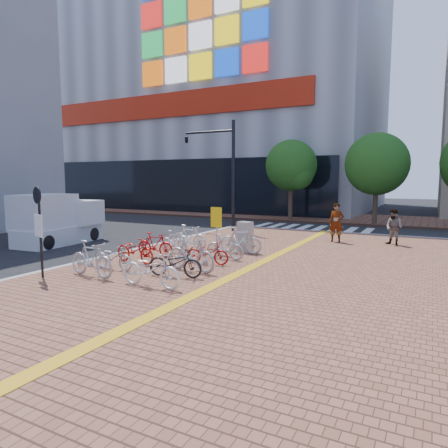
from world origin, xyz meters
The scene contains 27 objects.
ground centered at (0.00, 0.00, 0.00)m, with size 120.00×120.00×0.00m, color black.
sidewalk centered at (3.00, -5.00, 0.07)m, with size 14.00×34.00×0.15m, color brown.
tactile_strip centered at (2.00, -5.00, 0.16)m, with size 0.40×34.00×0.01m, color gold.
kerb_north centered at (3.00, 12.00, 0.08)m, with size 14.00×0.25×0.15m, color gray.
far_sidewalk centered at (0.00, 21.00, 0.07)m, with size 70.00×8.00×0.15m, color brown.
department_store centered at (-15.99, 31.95, 13.98)m, with size 36.00×24.27×28.00m.
crosswalk centered at (0.50, 14.00, 0.01)m, with size 7.50×4.00×0.01m.
street_trees centered at (5.04, 17.45, 4.10)m, with size 16.20×4.60×6.35m.
bike_0 centered at (-1.88, -2.44, 0.72)m, with size 0.53×1.89×1.14m, color #B1B1B6.
bike_1 centered at (-2.03, -1.33, 0.58)m, with size 0.57×1.62×0.85m, color #ABABAF.
bike_2 centered at (-2.05, -0.16, 0.63)m, with size 0.64×1.83×0.96m, color red.
bike_3 centered at (-2.10, 1.07, 0.63)m, with size 0.45×1.61×0.97m, color #AE0C12.
bike_4 centered at (-1.94, 2.14, 0.61)m, with size 0.44×1.55×0.93m, color silver.
bike_5 centered at (-1.86, 3.16, 0.68)m, with size 0.50×1.77×1.07m, color silver.
bike_6 centered at (0.50, -2.53, 0.67)m, with size 0.68×1.96×1.03m, color white.
bike_7 centered at (0.43, -1.22, 0.62)m, with size 0.62×1.77×0.93m, color black.
bike_8 centered at (0.47, -0.36, 0.74)m, with size 0.55×1.95×1.17m, color #A6A6AA.
bike_9 centered at (0.38, 0.87, 0.57)m, with size 0.55×1.59×0.83m, color #9F0B0C.
bike_10 centered at (0.53, 1.94, 0.63)m, with size 0.45×1.60×0.96m, color #B1B2B6.
bike_11 centered at (0.55, 3.31, 0.69)m, with size 0.51×1.80×1.08m, color #ABABB0.
pedestrian_a centered at (3.38, 8.15, 1.09)m, with size 0.69×0.45×1.89m, color gray.
pedestrian_b centered at (5.94, 8.45, 0.98)m, with size 0.81×0.63×1.66m, color #505666.
utility_box centered at (0.56, 3.72, 0.78)m, with size 0.58×0.42×1.27m, color #B1B1B6.
yellow_sign centered at (-0.35, 2.88, 1.46)m, with size 0.52×0.14×1.90m.
notice_sign centered at (-3.19, -3.23, 1.92)m, with size 0.51×0.19×2.81m.
traffic_light_pole centered at (-4.35, 9.56, 4.57)m, with size 3.44×1.32×6.40m.
box_truck centered at (-8.87, 2.14, 1.16)m, with size 2.22×4.41×2.47m.
Camera 1 is at (7.42, -11.34, 3.19)m, focal length 32.00 mm.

